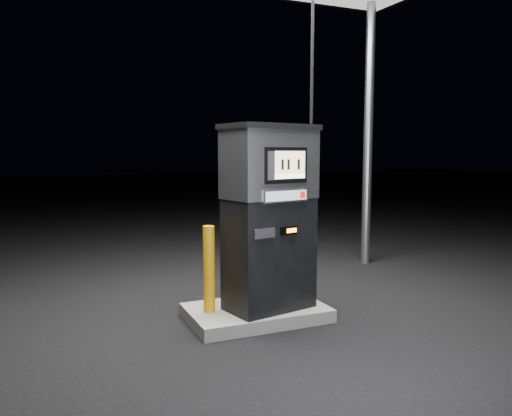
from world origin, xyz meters
name	(u,v)px	position (x,y,z in m)	size (l,w,h in m)	color
ground	(256,319)	(0.00, 0.00, 0.00)	(80.00, 80.00, 0.00)	black
pump_island	(256,313)	(0.00, 0.00, 0.07)	(1.60, 1.00, 0.15)	slate
fuel_dispenser	(270,215)	(0.13, -0.10, 1.24)	(1.23, 0.83, 4.41)	black
bollard_left	(209,269)	(-0.57, 0.04, 0.65)	(0.13, 0.13, 0.99)	orange
bollard_right	(296,261)	(0.55, 0.05, 0.64)	(0.13, 0.13, 0.99)	orange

